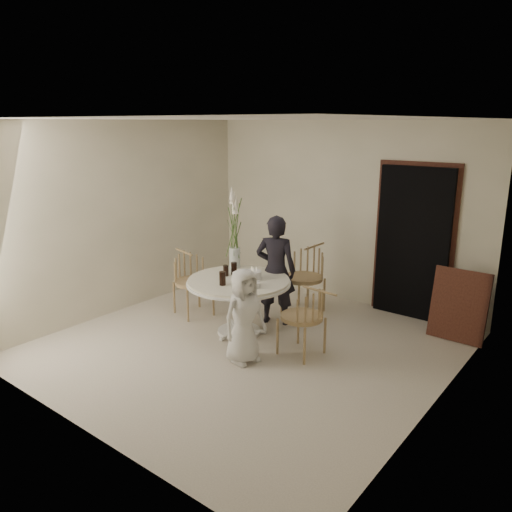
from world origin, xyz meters
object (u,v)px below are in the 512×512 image
Objects in this scene: chair_right at (310,312)px; chair_left at (189,274)px; flower_vase at (234,235)px; table at (239,288)px; birthday_cake at (253,275)px; chair_far at (309,269)px; girl at (276,270)px; boy at (244,316)px.

chair_left is (-2.14, 0.16, 0.02)m from chair_right.
table is at bearing -44.41° from flower_vase.
birthday_cake is at bearing 42.05° from table.
birthday_cake is (-0.13, -1.14, 0.17)m from chair_far.
chair_far is 1.10× the size of chair_right.
girl reaches higher than table.
girl is at bearing -54.05° from chair_left.
flower_vase is at bearing -54.13° from chair_left.
chair_right is at bearing -78.18° from chair_left.
flower_vase is at bearing -2.59° from girl.
chair_far is 1.73m from chair_left.
chair_right is at bearing -56.26° from chair_far.
boy is 0.86m from birthday_cake.
table is at bearing -87.13° from chair_right.
girl reaches higher than birthday_cake.
birthday_cake is 0.70m from flower_vase.
chair_left is at bearing 79.19° from boy.
flower_vase is at bearing 135.59° from table.
girl is (-0.92, 0.60, 0.19)m from chair_right.
table is at bearing 50.77° from girl.
flower_vase reaches higher than girl.
girl reaches higher than chair_left.
flower_vase is at bearing 154.08° from birthday_cake.
table is 1.29m from chair_far.
girl is at bearing 31.99° from boy.
birthday_cake reaches higher than table.
boy is at bearing -45.32° from flower_vase.
chair_far is 0.71m from girl.
chair_right is 0.77× the size of flower_vase.
flower_vase is (-0.94, 0.95, 0.64)m from boy.
girl is (0.17, 0.57, 0.13)m from table.
chair_far is 1.87m from boy.
chair_right is 1.12m from girl.
flower_vase is (-0.64, -0.89, 0.58)m from chair_far.
chair_far is at bearing -119.88° from girl.
girl is 0.74m from flower_vase.
girl is 6.79× the size of birthday_cake.
flower_vase is (0.66, 0.24, 0.62)m from chair_left.
table is 0.78m from flower_vase.
chair_right is 2.15m from chair_left.
birthday_cake is at bearing -74.35° from chair_left.
chair_right is 3.93× the size of birthday_cake.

